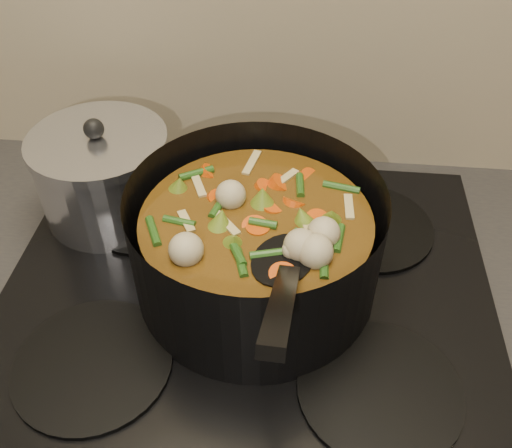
# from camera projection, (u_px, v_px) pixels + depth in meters

# --- Properties ---
(stovetop) EXTENTS (0.62, 0.54, 0.03)m
(stovetop) POSITION_uv_depth(u_px,v_px,m) (247.00, 293.00, 0.73)
(stovetop) COLOR black
(stovetop) RESTS_ON counter
(stockpot) EXTENTS (0.36, 0.44, 0.22)m
(stockpot) POSITION_uv_depth(u_px,v_px,m) (256.00, 246.00, 0.69)
(stockpot) COLOR black
(stockpot) RESTS_ON stovetop
(saucepan) EXTENTS (0.19, 0.19, 0.15)m
(saucepan) POSITION_uv_depth(u_px,v_px,m) (104.00, 175.00, 0.80)
(saucepan) COLOR silver
(saucepan) RESTS_ON stovetop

